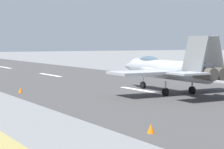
% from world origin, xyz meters
% --- Properties ---
extents(ground_plane, '(400.00, 400.00, 0.00)m').
position_xyz_m(ground_plane, '(0.00, 0.00, 0.00)').
color(ground_plane, slate).
extents(runway_strip, '(240.00, 26.00, 0.02)m').
position_xyz_m(runway_strip, '(-0.02, 0.00, 0.01)').
color(runway_strip, '#3E3D3E').
rests_on(runway_strip, ground).
extents(fighter_jet, '(15.99, 13.36, 5.61)m').
position_xyz_m(fighter_jet, '(-2.21, -0.91, 2.42)').
color(fighter_jet, '#95999F').
rests_on(fighter_jet, ground).
extents(crew_person, '(0.44, 0.64, 1.61)m').
position_xyz_m(crew_person, '(7.88, -11.33, 0.80)').
color(crew_person, '#1E2338').
rests_on(crew_person, ground).
extents(marker_cone_near, '(0.44, 0.44, 0.55)m').
position_xyz_m(marker_cone_near, '(-16.08, 11.60, 0.28)').
color(marker_cone_near, orange).
rests_on(marker_cone_near, ground).
extents(marker_cone_mid, '(0.44, 0.44, 0.55)m').
position_xyz_m(marker_cone_mid, '(5.62, 11.60, 0.28)').
color(marker_cone_mid, orange).
rests_on(marker_cone_mid, ground).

